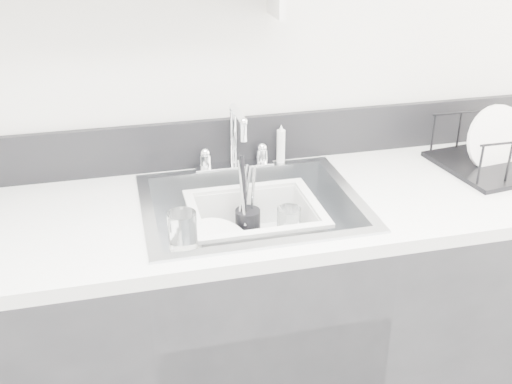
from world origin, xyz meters
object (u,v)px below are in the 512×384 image
object	(u,v)px
counter_run	(252,327)
sink	(252,229)
dish_rack	(509,143)
wash_tub	(255,229)

from	to	relation	value
counter_run	sink	distance (m)	0.37
sink	dish_rack	world-z (taller)	dish_rack
sink	wash_tub	distance (m)	0.01
dish_rack	wash_tub	bearing A→B (deg)	176.82
wash_tub	dish_rack	size ratio (longest dim) A/B	0.88
counter_run	sink	xyz separation A→B (m)	(0.00, 0.00, 0.37)
counter_run	wash_tub	xyz separation A→B (m)	(0.01, 0.01, 0.37)
wash_tub	dish_rack	world-z (taller)	dish_rack
sink	wash_tub	xyz separation A→B (m)	(0.01, 0.01, -0.00)
counter_run	sink	size ratio (longest dim) A/B	5.00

